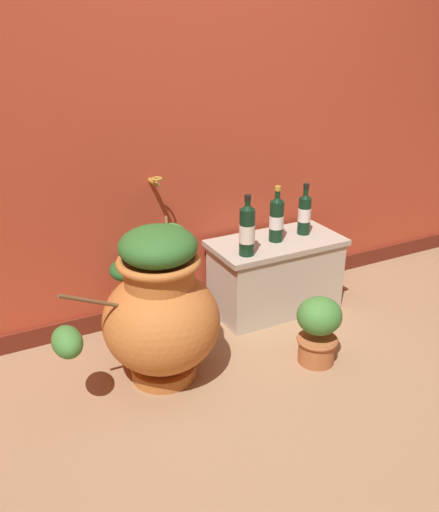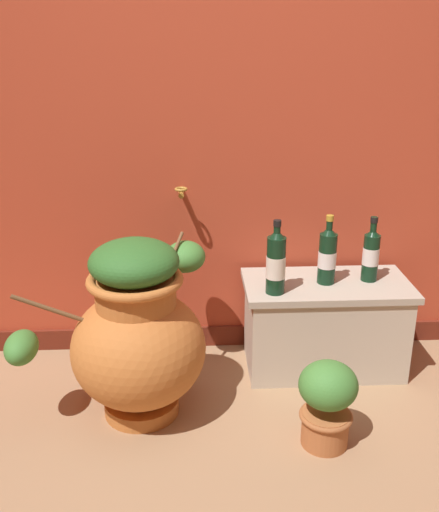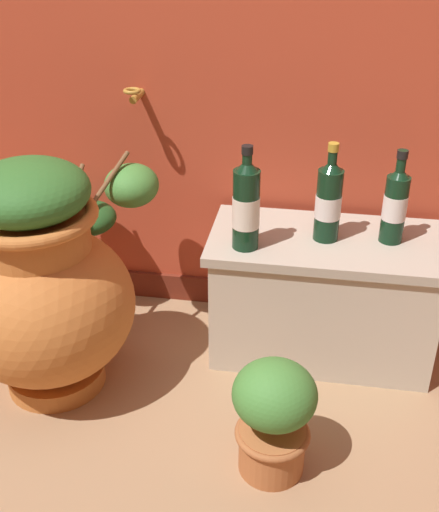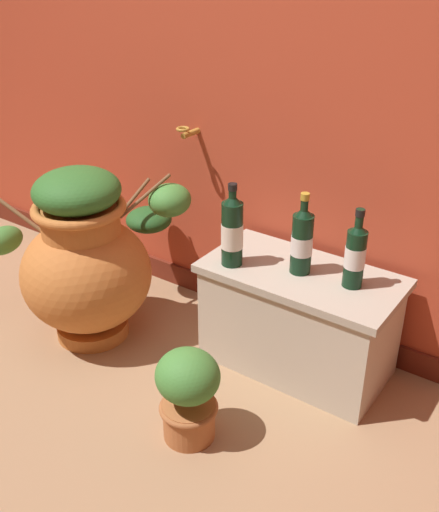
% 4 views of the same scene
% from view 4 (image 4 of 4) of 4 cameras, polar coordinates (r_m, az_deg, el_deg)
% --- Properties ---
extents(ground_plane, '(7.00, 7.00, 0.00)m').
position_cam_4_polar(ground_plane, '(2.17, -15.92, -17.35)').
color(ground_plane, '#9E7A56').
extents(terracotta_urn, '(0.76, 0.76, 0.74)m').
position_cam_4_polar(terracotta_urn, '(2.48, -12.34, -0.26)').
color(terracotta_urn, '#C17033').
rests_on(terracotta_urn, ground_plane).
extents(stone_ledge, '(0.73, 0.38, 0.42)m').
position_cam_4_polar(stone_ledge, '(2.32, 7.47, -5.68)').
color(stone_ledge, beige).
rests_on(stone_ledge, ground_plane).
extents(wine_bottle_left, '(0.08, 0.08, 0.31)m').
position_cam_4_polar(wine_bottle_left, '(2.16, 7.80, 1.61)').
color(wine_bottle_left, black).
rests_on(wine_bottle_left, stone_ledge).
extents(wine_bottle_middle, '(0.07, 0.07, 0.29)m').
position_cam_4_polar(wine_bottle_middle, '(2.11, 12.70, 0.26)').
color(wine_bottle_middle, black).
rests_on(wine_bottle_middle, stone_ledge).
extents(wine_bottle_right, '(0.08, 0.08, 0.32)m').
position_cam_4_polar(wine_bottle_right, '(2.19, 1.20, 2.53)').
color(wine_bottle_right, black).
rests_on(wine_bottle_right, stone_ledge).
extents(potted_shrub, '(0.22, 0.21, 0.34)m').
position_cam_4_polar(potted_shrub, '(2.02, -2.98, -12.72)').
color(potted_shrub, '#B26638').
rests_on(potted_shrub, ground_plane).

